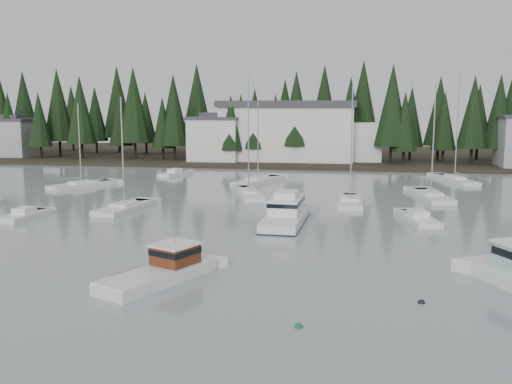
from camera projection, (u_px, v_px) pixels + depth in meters
ground at (177, 346)px, 25.05m from camera, size 260.00×260.00×0.00m
far_shore_land at (320, 156)px, 119.50m from camera, size 240.00×54.00×1.00m
conifer_treeline at (316, 161)px, 108.79m from camera, size 200.00×22.00×20.00m
house_west at (215, 138)px, 104.37m from camera, size 9.54×7.42×8.75m
house_far_west at (13, 137)px, 113.56m from camera, size 8.48×7.42×8.25m
harbor_inn at (299, 132)px, 104.87m from camera, size 29.50×11.50×10.90m
lobster_boat_brown at (161, 273)px, 34.49m from camera, size 5.95×8.35×3.94m
cabin_cruiser_center at (286, 216)px, 51.25m from camera, size 3.56×10.47×4.46m
sailboat_0 at (249, 195)px, 67.00m from camera, size 5.70×10.68×14.26m
sailboat_1 at (350, 203)px, 61.52m from camera, size 2.72×8.76×13.06m
sailboat_5 at (125, 209)px, 57.92m from camera, size 3.78×8.59×11.88m
sailboat_6 at (81, 186)px, 74.42m from camera, size 6.63×9.06×11.32m
sailboat_7 at (454, 181)px, 79.77m from camera, size 5.32×11.04×14.99m
sailboat_8 at (431, 197)px, 65.35m from camera, size 4.37×10.20×13.41m
sailboat_9 at (258, 182)px, 78.66m from camera, size 6.10×10.56×11.51m
runabout_1 at (418, 220)px, 52.17m from camera, size 3.71×7.29×1.42m
runabout_3 at (175, 174)px, 86.78m from camera, size 3.93×6.64×1.42m
runabout_4 at (25, 217)px, 53.55m from camera, size 2.75×5.95×1.42m
mooring_buoy_green at (299, 327)px, 27.18m from camera, size 0.41×0.41×0.41m
mooring_buoy_dark at (421, 303)px, 30.51m from camera, size 0.40×0.40×0.40m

